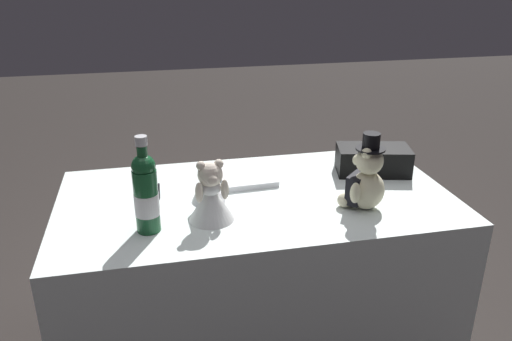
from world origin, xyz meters
TOP-DOWN VIEW (x-y plane):
  - reception_table at (0.00, 0.00)m, footprint 1.43×0.77m
  - teddy_bear_groom at (-0.35, 0.17)m, footprint 0.16×0.15m
  - teddy_bear_bride at (0.18, 0.13)m, footprint 0.15×0.18m
  - champagne_bottle at (0.39, 0.18)m, footprint 0.08×0.08m
  - signing_pen at (0.35, -0.10)m, footprint 0.01×0.14m
  - gift_case_black at (-0.51, -0.12)m, footprint 0.31×0.22m
  - guestbook at (0.01, -0.18)m, footprint 0.22×0.27m

SIDE VIEW (x-z plane):
  - reception_table at x=0.00m, z-range 0.00..0.73m
  - signing_pen at x=0.35m, z-range 0.73..0.74m
  - guestbook at x=0.01m, z-range 0.73..0.75m
  - gift_case_black at x=-0.51m, z-range 0.73..0.84m
  - teddy_bear_bride at x=0.18m, z-range 0.71..0.93m
  - teddy_bear_groom at x=-0.35m, z-range 0.69..0.97m
  - champagne_bottle at x=0.39m, z-range 0.70..1.02m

